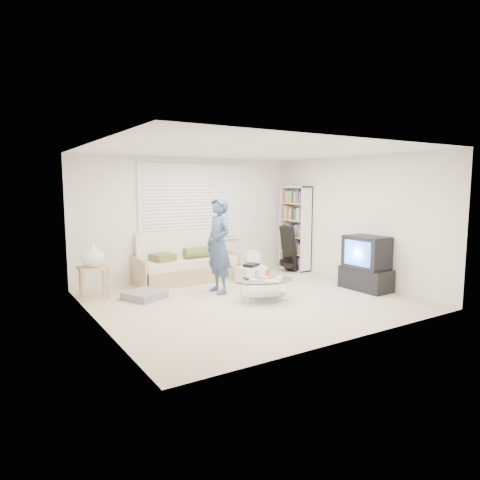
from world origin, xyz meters
TOP-DOWN VIEW (x-y plane):
  - ground at (0.00, 0.00)m, footprint 5.00×5.00m
  - room_shell at (0.00, 0.48)m, footprint 5.02×4.52m
  - window_blinds at (0.00, 2.20)m, footprint 2.32×0.08m
  - futon_sofa at (-0.30, 1.87)m, footprint 2.05×0.83m
  - grey_floor_pillow at (-1.50, 1.01)m, footprint 0.77×0.77m
  - side_table at (-2.22, 1.47)m, footprint 0.49×0.40m
  - bookshelf at (2.32, 1.65)m, footprint 0.30×0.80m
  - guitar_case at (2.05, 1.53)m, footprint 0.37×0.38m
  - floor_fan at (1.03, 1.47)m, footprint 0.35×0.24m
  - storage_bin at (0.73, 1.06)m, footprint 0.56×0.41m
  - tv_unit at (2.20, -0.56)m, footprint 0.53×0.94m
  - coffee_table at (0.14, -0.20)m, footprint 1.13×0.87m
  - standing_person at (-0.22, 0.69)m, footprint 0.42×0.63m

SIDE VIEW (x-z plane):
  - ground at x=0.00m, z-range 0.00..0.00m
  - grey_floor_pillow at x=-1.50m, z-range 0.00..0.13m
  - storage_bin at x=0.73m, z-range -0.02..0.36m
  - coffee_table at x=0.14m, z-range 0.05..0.54m
  - futon_sofa at x=-0.30m, z-range -0.17..0.83m
  - floor_fan at x=1.03m, z-range 0.05..0.64m
  - guitar_case at x=2.05m, z-range -0.06..0.96m
  - tv_unit at x=2.20m, z-range -0.01..0.99m
  - side_table at x=-2.22m, z-range 0.24..1.21m
  - standing_person at x=-0.22m, z-range 0.00..1.73m
  - bookshelf at x=2.32m, z-range 0.00..1.91m
  - window_blinds at x=0.00m, z-range 0.74..2.36m
  - room_shell at x=0.00m, z-range 0.37..2.88m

